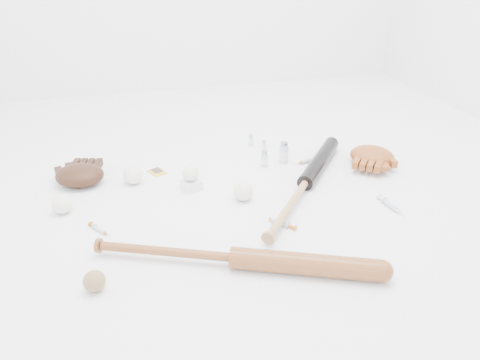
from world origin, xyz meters
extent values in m
plane|color=white|center=(0.00, 0.00, 0.00)|extent=(3.00, 3.00, 0.00)
cube|color=gold|center=(-0.33, 0.27, 0.00)|extent=(0.08, 0.10, 0.00)
cube|color=white|center=(-0.21, 0.09, 0.02)|extent=(0.09, 0.09, 0.04)
sphere|color=white|center=(-0.21, 0.09, 0.07)|extent=(0.07, 0.07, 0.07)
sphere|color=white|center=(-0.70, 0.03, 0.04)|extent=(0.08, 0.08, 0.08)
sphere|color=white|center=(-0.43, 0.20, 0.04)|extent=(0.08, 0.08, 0.08)
sphere|color=white|center=(-0.03, -0.05, 0.04)|extent=(0.08, 0.08, 0.08)
sphere|color=olive|center=(-0.58, -0.45, 0.03)|extent=(0.06, 0.06, 0.06)
cylinder|color=silver|center=(0.19, 0.36, 0.03)|extent=(0.02, 0.02, 0.06)
cylinder|color=silver|center=(0.15, 0.45, 0.03)|extent=(0.02, 0.02, 0.06)
cylinder|color=silver|center=(0.15, 0.21, 0.04)|extent=(0.03, 0.03, 0.08)
cylinder|color=silver|center=(0.24, 0.23, 0.05)|extent=(0.04, 0.04, 0.10)
camera|label=1|loc=(-0.45, -1.58, 0.92)|focal=35.00mm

